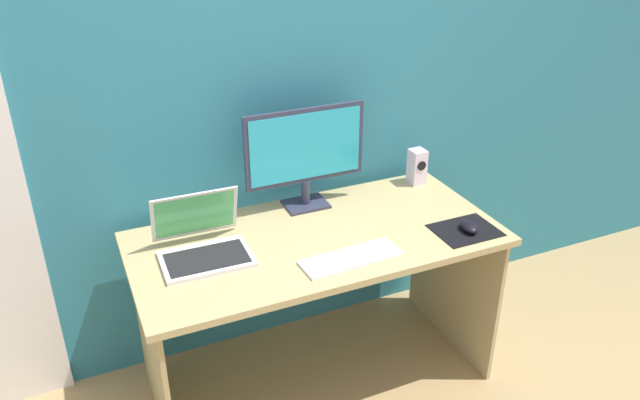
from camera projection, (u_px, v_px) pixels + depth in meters
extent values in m
plane|color=tan|center=(317.00, 376.00, 2.77)|extent=(8.00, 8.00, 0.00)
cube|color=teal|center=(275.00, 75.00, 2.54)|extent=(6.00, 0.04, 2.50)
cube|color=tan|center=(317.00, 239.00, 2.45)|extent=(1.44, 0.69, 0.03)
cube|color=tan|center=(153.00, 358.00, 2.37)|extent=(0.02, 0.65, 0.69)
cube|color=tan|center=(453.00, 276.00, 2.86)|extent=(0.02, 0.65, 0.69)
cube|color=#2E3146|center=(306.00, 204.00, 2.67)|extent=(0.18, 0.14, 0.01)
cylinder|color=#2E3146|center=(306.00, 192.00, 2.64)|extent=(0.04, 0.04, 0.10)
cube|color=#2E3146|center=(305.00, 146.00, 2.54)|extent=(0.52, 0.02, 0.32)
cube|color=#26A5BF|center=(306.00, 147.00, 2.53)|extent=(0.48, 0.00, 0.28)
cube|color=silver|center=(417.00, 167.00, 2.83)|extent=(0.07, 0.07, 0.16)
cylinder|color=black|center=(422.00, 166.00, 2.79)|extent=(0.04, 0.00, 0.04)
cube|color=silver|center=(206.00, 259.00, 2.28)|extent=(0.33, 0.23, 0.02)
cube|color=black|center=(207.00, 258.00, 2.27)|extent=(0.29, 0.17, 0.00)
cube|color=silver|center=(195.00, 214.00, 2.35)|extent=(0.33, 0.09, 0.21)
cube|color=#4CB266|center=(195.00, 214.00, 2.35)|extent=(0.30, 0.07, 0.18)
cube|color=white|center=(351.00, 258.00, 2.29)|extent=(0.38, 0.15, 0.01)
cube|color=black|center=(465.00, 230.00, 2.48)|extent=(0.25, 0.20, 0.00)
ellipsoid|color=black|center=(469.00, 227.00, 2.46)|extent=(0.08, 0.11, 0.04)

